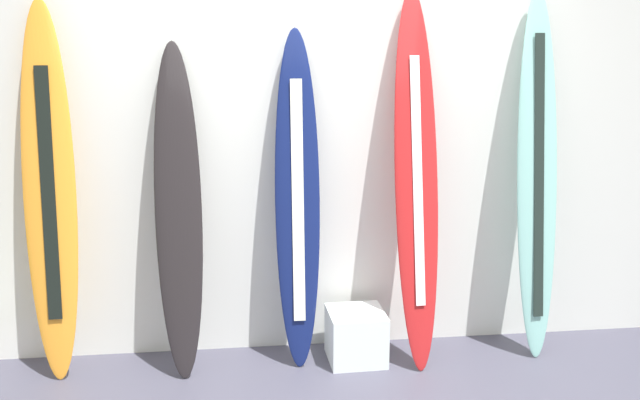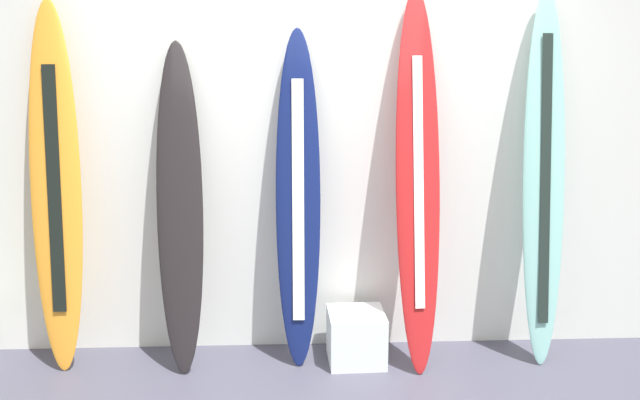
{
  "view_description": "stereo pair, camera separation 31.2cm",
  "coord_description": "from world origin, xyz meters",
  "px_view_note": "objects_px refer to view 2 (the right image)",
  "views": [
    {
      "loc": [
        -0.5,
        -3.15,
        2.0
      ],
      "look_at": [
        -0.01,
        0.95,
        1.01
      ],
      "focal_mm": 41.35,
      "sensor_mm": 36.0,
      "label": 1
    },
    {
      "loc": [
        -0.19,
        -3.18,
        2.0
      ],
      "look_at": [
        -0.01,
        0.95,
        1.01
      ],
      "focal_mm": 41.35,
      "sensor_mm": 36.0,
      "label": 2
    }
  ],
  "objects_px": {
    "surfboard_charcoal": "(180,211)",
    "surfboard_navy": "(298,201)",
    "surfboard_crimson": "(418,183)",
    "display_block_left": "(356,337)",
    "surfboard_seafoam": "(544,183)",
    "surfboard_sunset": "(56,192)"
  },
  "relations": [
    {
      "from": "display_block_left",
      "to": "surfboard_crimson",
      "type": "bearing_deg",
      "value": -0.01
    },
    {
      "from": "display_block_left",
      "to": "surfboard_navy",
      "type": "bearing_deg",
      "value": 169.32
    },
    {
      "from": "surfboard_charcoal",
      "to": "surfboard_navy",
      "type": "xyz_separation_m",
      "value": [
        0.68,
        0.03,
        0.05
      ]
    },
    {
      "from": "surfboard_sunset",
      "to": "surfboard_seafoam",
      "type": "bearing_deg",
      "value": -0.41
    },
    {
      "from": "display_block_left",
      "to": "surfboard_sunset",
      "type": "bearing_deg",
      "value": 177.96
    },
    {
      "from": "display_block_left",
      "to": "surfboard_charcoal",
      "type": "bearing_deg",
      "value": 178.14
    },
    {
      "from": "surfboard_navy",
      "to": "display_block_left",
      "type": "distance_m",
      "value": 0.91
    },
    {
      "from": "surfboard_sunset",
      "to": "surfboard_navy",
      "type": "distance_m",
      "value": 1.39
    },
    {
      "from": "surfboard_navy",
      "to": "surfboard_seafoam",
      "type": "height_order",
      "value": "surfboard_seafoam"
    },
    {
      "from": "surfboard_crimson",
      "to": "surfboard_sunset",
      "type": "bearing_deg",
      "value": 178.3
    },
    {
      "from": "surfboard_navy",
      "to": "display_block_left",
      "type": "relative_size",
      "value": 5.72
    },
    {
      "from": "surfboard_charcoal",
      "to": "surfboard_crimson",
      "type": "bearing_deg",
      "value": -1.4
    },
    {
      "from": "surfboard_sunset",
      "to": "display_block_left",
      "type": "relative_size",
      "value": 6.19
    },
    {
      "from": "surfboard_sunset",
      "to": "surfboard_crimson",
      "type": "relative_size",
      "value": 0.97
    },
    {
      "from": "surfboard_seafoam",
      "to": "surfboard_sunset",
      "type": "bearing_deg",
      "value": 179.59
    },
    {
      "from": "surfboard_navy",
      "to": "display_block_left",
      "type": "height_order",
      "value": "surfboard_navy"
    },
    {
      "from": "surfboard_crimson",
      "to": "display_block_left",
      "type": "height_order",
      "value": "surfboard_crimson"
    },
    {
      "from": "surfboard_charcoal",
      "to": "surfboard_navy",
      "type": "bearing_deg",
      "value": 2.65
    },
    {
      "from": "surfboard_sunset",
      "to": "surfboard_seafoam",
      "type": "distance_m",
      "value": 2.83
    },
    {
      "from": "surfboard_sunset",
      "to": "surfboard_charcoal",
      "type": "bearing_deg",
      "value": -2.29
    },
    {
      "from": "surfboard_navy",
      "to": "surfboard_crimson",
      "type": "distance_m",
      "value": 0.7
    },
    {
      "from": "surfboard_charcoal",
      "to": "surfboard_sunset",
      "type": "bearing_deg",
      "value": 177.71
    }
  ]
}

